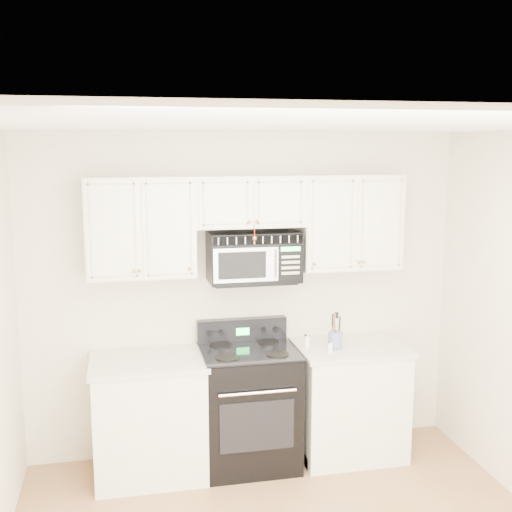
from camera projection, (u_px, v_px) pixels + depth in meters
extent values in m
cube|color=white|center=(309.00, 125.00, 3.29)|extent=(3.50, 3.50, 0.01)
cube|color=#F7F0C4|center=(244.00, 295.00, 5.20)|extent=(3.50, 0.01, 2.60)
cube|color=beige|center=(150.00, 419.00, 4.87)|extent=(0.82, 0.63, 0.88)
cube|color=silver|center=(148.00, 361.00, 4.80)|extent=(0.86, 0.65, 0.04)
cube|color=black|center=(151.00, 464.00, 4.98)|extent=(0.82, 0.55, 0.10)
cube|color=beige|center=(349.00, 402.00, 5.20)|extent=(0.82, 0.63, 0.88)
cube|color=silver|center=(350.00, 347.00, 5.13)|extent=(0.86, 0.65, 0.04)
cube|color=black|center=(346.00, 444.00, 5.31)|extent=(0.82, 0.55, 0.10)
cube|color=black|center=(249.00, 408.00, 5.03)|extent=(0.73, 0.63, 0.92)
cube|color=black|center=(257.00, 426.00, 4.73)|extent=(0.56, 0.01, 0.38)
cylinder|color=silver|center=(258.00, 393.00, 4.66)|extent=(0.58, 0.02, 0.02)
cube|color=black|center=(248.00, 351.00, 4.95)|extent=(0.73, 0.63, 0.02)
cube|color=black|center=(242.00, 330.00, 5.20)|extent=(0.73, 0.08, 0.19)
cube|color=#24FF59|center=(243.00, 332.00, 5.16)|extent=(0.11, 0.00, 0.06)
cube|color=beige|center=(140.00, 227.00, 4.77)|extent=(0.80, 0.33, 0.75)
cube|color=beige|center=(349.00, 222.00, 5.11)|extent=(0.80, 0.33, 0.75)
cube|color=beige|center=(248.00, 201.00, 4.91)|extent=(0.84, 0.33, 0.39)
sphere|color=#B37D3B|center=(140.00, 271.00, 4.63)|extent=(0.03, 0.03, 0.03)
sphere|color=#B37D3B|center=(189.00, 269.00, 4.71)|extent=(0.03, 0.03, 0.03)
sphere|color=#B37D3B|center=(315.00, 264.00, 4.90)|extent=(0.03, 0.03, 0.03)
sphere|color=#B37D3B|center=(359.00, 262.00, 4.98)|extent=(0.03, 0.03, 0.03)
sphere|color=#B37D3B|center=(249.00, 221.00, 4.74)|extent=(0.03, 0.03, 0.03)
sphere|color=#B37D3B|center=(257.00, 221.00, 4.75)|extent=(0.03, 0.03, 0.03)
cylinder|color=red|center=(254.00, 229.00, 4.76)|extent=(0.01, 0.00, 0.12)
sphere|color=#B37D3B|center=(254.00, 238.00, 4.77)|extent=(0.04, 0.04, 0.04)
cube|color=black|center=(254.00, 256.00, 4.98)|extent=(0.71, 0.35, 0.39)
cube|color=#BBB3A7|center=(258.00, 240.00, 4.79)|extent=(0.69, 0.01, 0.07)
cube|color=#A2A2A2|center=(246.00, 265.00, 4.79)|extent=(0.49, 0.01, 0.26)
cube|color=black|center=(242.00, 265.00, 4.78)|extent=(0.36, 0.01, 0.20)
cube|color=black|center=(290.00, 263.00, 4.86)|extent=(0.19, 0.01, 0.26)
cube|color=#24FF59|center=(291.00, 249.00, 4.83)|extent=(0.15, 0.00, 0.03)
cylinder|color=silver|center=(277.00, 265.00, 4.80)|extent=(0.02, 0.02, 0.22)
cylinder|color=slate|center=(335.00, 340.00, 5.03)|extent=(0.11, 0.11, 0.14)
cylinder|color=#A26843|center=(339.00, 331.00, 5.02)|extent=(0.01, 0.01, 0.24)
cylinder|color=black|center=(333.00, 329.00, 5.04)|extent=(0.01, 0.01, 0.25)
cylinder|color=#A26843|center=(335.00, 330.00, 4.99)|extent=(0.01, 0.01, 0.27)
cylinder|color=black|center=(339.00, 331.00, 5.02)|extent=(0.01, 0.01, 0.24)
cylinder|color=#A26843|center=(332.00, 330.00, 5.04)|extent=(0.01, 0.01, 0.25)
cylinder|color=black|center=(335.00, 330.00, 4.99)|extent=(0.01, 0.01, 0.27)
cylinder|color=white|center=(307.00, 341.00, 5.07)|extent=(0.04, 0.04, 0.09)
cylinder|color=silver|center=(307.00, 335.00, 5.06)|extent=(0.05, 0.05, 0.02)
cylinder|color=white|center=(330.00, 348.00, 4.93)|extent=(0.04, 0.04, 0.08)
cylinder|color=silver|center=(330.00, 342.00, 4.92)|extent=(0.04, 0.04, 0.02)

